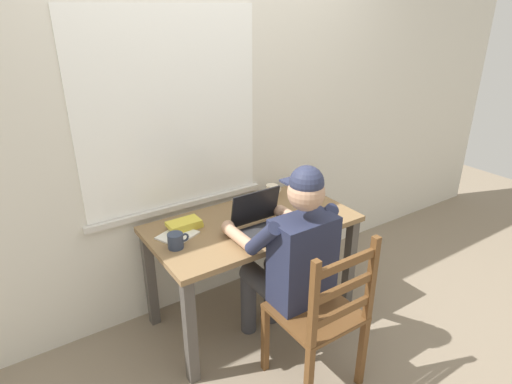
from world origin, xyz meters
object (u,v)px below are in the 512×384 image
object	(u,v)px
coffee_mug_white	(272,192)
laptop	(263,222)
wooden_chair	(322,316)
coffee_mug_dark	(176,241)
book_stack_main	(185,225)
computer_mouse	(297,219)
seated_person	(290,256)
desk	(253,236)

from	to	relation	value
coffee_mug_white	laptop	bearing A→B (deg)	-132.40
wooden_chair	coffee_mug_dark	size ratio (longest dim) A/B	7.50
wooden_chair	book_stack_main	world-z (taller)	wooden_chair
laptop	computer_mouse	world-z (taller)	laptop
seated_person	laptop	bearing A→B (deg)	88.04
laptop	coffee_mug_dark	xyz separation A→B (m)	(-0.52, 0.10, -0.01)
wooden_chair	coffee_mug_dark	xyz separation A→B (m)	(-0.51, 0.67, 0.30)
desk	wooden_chair	xyz separation A→B (m)	(-0.02, -0.70, -0.15)
wooden_chair	coffee_mug_white	xyz separation A→B (m)	(0.33, 0.91, 0.30)
seated_person	coffee_mug_dark	xyz separation A→B (m)	(-0.51, 0.38, 0.07)
seated_person	wooden_chair	size ratio (longest dim) A/B	1.32
coffee_mug_white	coffee_mug_dark	size ratio (longest dim) A/B	0.97
computer_mouse	coffee_mug_dark	size ratio (longest dim) A/B	0.80
wooden_chair	laptop	world-z (taller)	laptop
coffee_mug_white	book_stack_main	world-z (taller)	coffee_mug_white
seated_person	computer_mouse	size ratio (longest dim) A/B	12.46
seated_person	wooden_chair	world-z (taller)	seated_person
seated_person	wooden_chair	bearing A→B (deg)	-90.00
computer_mouse	book_stack_main	xyz separation A→B (m)	(-0.63, 0.30, 0.01)
computer_mouse	coffee_mug_dark	bearing A→B (deg)	170.79
desk	book_stack_main	world-z (taller)	book_stack_main
computer_mouse	seated_person	bearing A→B (deg)	-134.23
computer_mouse	book_stack_main	distance (m)	0.69
wooden_chair	computer_mouse	size ratio (longest dim) A/B	9.42
seated_person	computer_mouse	xyz separation A→B (m)	(0.25, 0.26, 0.05)
laptop	coffee_mug_dark	size ratio (longest dim) A/B	2.63
seated_person	laptop	xyz separation A→B (m)	(0.01, 0.28, 0.08)
computer_mouse	coffee_mug_white	distance (m)	0.38
coffee_mug_white	coffee_mug_dark	world-z (taller)	coffee_mug_white
wooden_chair	coffee_mug_white	distance (m)	1.02
laptop	seated_person	bearing A→B (deg)	-91.96
desk	seated_person	distance (m)	0.42
seated_person	laptop	size ratio (longest dim) A/B	3.78
computer_mouse	wooden_chair	bearing A→B (deg)	-115.15
laptop	wooden_chair	bearing A→B (deg)	-90.98
coffee_mug_white	book_stack_main	distance (m)	0.70
coffee_mug_dark	book_stack_main	xyz separation A→B (m)	(0.14, 0.18, -0.02)
desk	wooden_chair	distance (m)	0.71
coffee_mug_white	coffee_mug_dark	xyz separation A→B (m)	(-0.84, -0.25, -0.01)
desk	coffee_mug_white	xyz separation A→B (m)	(0.31, 0.22, 0.15)
coffee_mug_white	book_stack_main	bearing A→B (deg)	-174.34
wooden_chair	book_stack_main	xyz separation A→B (m)	(-0.37, 0.84, 0.28)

